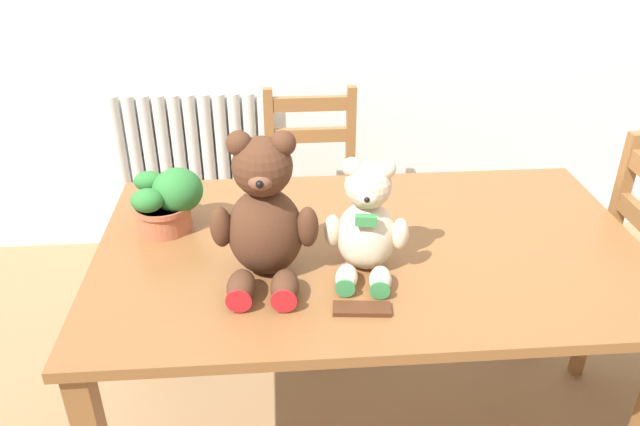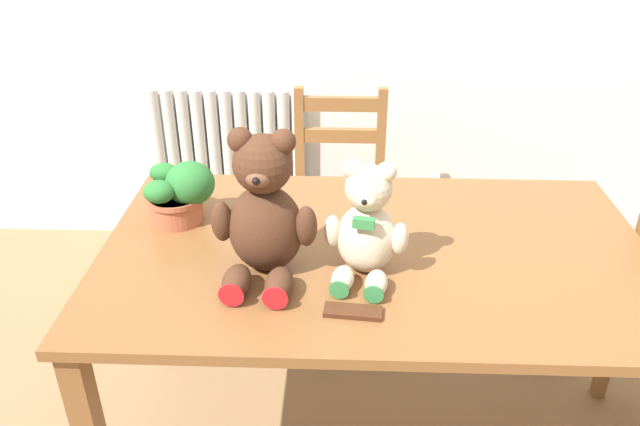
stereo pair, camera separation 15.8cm
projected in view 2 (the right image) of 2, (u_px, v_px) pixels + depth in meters
radiator at (230, 175)px, 3.09m from camera, size 0.75×0.10×0.80m
dining_table at (374, 274)px, 1.80m from camera, size 1.54×0.92×0.76m
wooden_chair_behind at (339, 202)px, 2.68m from camera, size 0.39×0.43×0.90m
teddy_bear_left at (264, 214)px, 1.57m from camera, size 0.28×0.28×0.40m
teddy_bear_right at (366, 227)px, 1.58m from camera, size 0.22×0.24×0.32m
potted_plant at (180, 193)px, 1.85m from camera, size 0.21×0.18×0.19m
chocolate_bar at (353, 312)px, 1.49m from camera, size 0.14×0.06×0.01m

